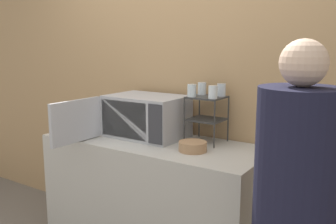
{
  "coord_description": "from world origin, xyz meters",
  "views": [
    {
      "loc": [
        1.55,
        -1.8,
        1.59
      ],
      "look_at": [
        0.11,
        0.36,
        1.12
      ],
      "focal_mm": 40.0,
      "sensor_mm": 36.0,
      "label": 1
    }
  ],
  "objects_px": {
    "microwave": "(143,116)",
    "glass_front_right": "(213,92)",
    "person": "(295,200)",
    "bowl": "(193,146)",
    "dish_rack": "(207,110)",
    "glass_back_left": "(202,88)",
    "glass_back_right": "(221,90)",
    "glass_front_left": "(192,90)"
  },
  "relations": [
    {
      "from": "glass_front_right",
      "to": "glass_front_left",
      "type": "bearing_deg",
      "value": -178.6
    },
    {
      "from": "dish_rack",
      "to": "bowl",
      "type": "relative_size",
      "value": 1.77
    },
    {
      "from": "microwave",
      "to": "person",
      "type": "distance_m",
      "value": 1.4
    },
    {
      "from": "glass_front_left",
      "to": "glass_back_left",
      "type": "relative_size",
      "value": 1.0
    },
    {
      "from": "glass_front_right",
      "to": "glass_back_left",
      "type": "bearing_deg",
      "value": 138.34
    },
    {
      "from": "glass_back_right",
      "to": "bowl",
      "type": "height_order",
      "value": "glass_back_right"
    },
    {
      "from": "person",
      "to": "microwave",
      "type": "bearing_deg",
      "value": 156.75
    },
    {
      "from": "glass_back_right",
      "to": "glass_back_left",
      "type": "relative_size",
      "value": 1.0
    },
    {
      "from": "microwave",
      "to": "bowl",
      "type": "distance_m",
      "value": 0.54
    },
    {
      "from": "dish_rack",
      "to": "glass_back_left",
      "type": "distance_m",
      "value": 0.17
    },
    {
      "from": "glass_back_left",
      "to": "person",
      "type": "xyz_separation_m",
      "value": [
        0.88,
        -0.74,
        -0.37
      ]
    },
    {
      "from": "dish_rack",
      "to": "bowl",
      "type": "height_order",
      "value": "dish_rack"
    },
    {
      "from": "person",
      "to": "glass_front_right",
      "type": "bearing_deg",
      "value": 140.45
    },
    {
      "from": "microwave",
      "to": "person",
      "type": "relative_size",
      "value": 0.52
    },
    {
      "from": "dish_rack",
      "to": "glass_front_left",
      "type": "xyz_separation_m",
      "value": [
        -0.08,
        -0.08,
        0.14
      ]
    },
    {
      "from": "dish_rack",
      "to": "glass_front_left",
      "type": "relative_size",
      "value": 3.74
    },
    {
      "from": "dish_rack",
      "to": "person",
      "type": "height_order",
      "value": "person"
    },
    {
      "from": "dish_rack",
      "to": "glass_back_right",
      "type": "bearing_deg",
      "value": 43.11
    },
    {
      "from": "microwave",
      "to": "glass_front_right",
      "type": "bearing_deg",
      "value": 5.05
    },
    {
      "from": "glass_front_left",
      "to": "glass_back_left",
      "type": "height_order",
      "value": "same"
    },
    {
      "from": "glass_back_right",
      "to": "glass_front_right",
      "type": "relative_size",
      "value": 1.0
    },
    {
      "from": "dish_rack",
      "to": "glass_back_left",
      "type": "height_order",
      "value": "glass_back_left"
    },
    {
      "from": "dish_rack",
      "to": "person",
      "type": "xyz_separation_m",
      "value": [
        0.81,
        -0.67,
        -0.24
      ]
    },
    {
      "from": "person",
      "to": "bowl",
      "type": "bearing_deg",
      "value": 151.43
    },
    {
      "from": "dish_rack",
      "to": "glass_front_right",
      "type": "xyz_separation_m",
      "value": [
        0.08,
        -0.07,
        0.14
      ]
    },
    {
      "from": "glass_back_right",
      "to": "glass_front_right",
      "type": "height_order",
      "value": "same"
    },
    {
      "from": "glass_front_left",
      "to": "glass_front_right",
      "type": "bearing_deg",
      "value": 1.4
    },
    {
      "from": "glass_back_right",
      "to": "bowl",
      "type": "relative_size",
      "value": 0.47
    },
    {
      "from": "glass_back_left",
      "to": "bowl",
      "type": "xyz_separation_m",
      "value": [
        0.11,
        -0.32,
        -0.34
      ]
    },
    {
      "from": "bowl",
      "to": "person",
      "type": "relative_size",
      "value": 0.12
    },
    {
      "from": "microwave",
      "to": "glass_front_left",
      "type": "xyz_separation_m",
      "value": [
        0.39,
        0.05,
        0.22
      ]
    },
    {
      "from": "bowl",
      "to": "microwave",
      "type": "bearing_deg",
      "value": 165.79
    },
    {
      "from": "microwave",
      "to": "glass_back_left",
      "type": "distance_m",
      "value": 0.49
    },
    {
      "from": "glass_front_left",
      "to": "bowl",
      "type": "relative_size",
      "value": 0.47
    },
    {
      "from": "glass_front_left",
      "to": "glass_back_right",
      "type": "distance_m",
      "value": 0.21
    },
    {
      "from": "glass_front_left",
      "to": "bowl",
      "type": "distance_m",
      "value": 0.4
    },
    {
      "from": "glass_back_left",
      "to": "glass_front_left",
      "type": "bearing_deg",
      "value": -89.97
    },
    {
      "from": "bowl",
      "to": "dish_rack",
      "type": "bearing_deg",
      "value": 97.57
    },
    {
      "from": "microwave",
      "to": "glass_front_left",
      "type": "relative_size",
      "value": 9.6
    },
    {
      "from": "microwave",
      "to": "dish_rack",
      "type": "bearing_deg",
      "value": 14.37
    },
    {
      "from": "microwave",
      "to": "dish_rack",
      "type": "relative_size",
      "value": 2.56
    },
    {
      "from": "bowl",
      "to": "glass_back_left",
      "type": "bearing_deg",
      "value": 109.19
    }
  ]
}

